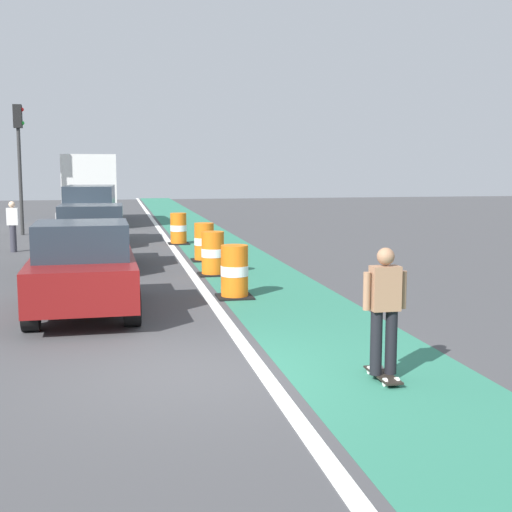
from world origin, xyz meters
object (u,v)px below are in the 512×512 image
(parked_sedan_nearest, at_px, (83,269))
(delivery_truck_down_block, at_px, (87,185))
(traffic_barrel_front, at_px, (235,272))
(parked_suv_third, at_px, (90,214))
(traffic_barrel_mid, at_px, (213,254))
(skateboarder_on_lane, at_px, (384,309))
(pedestrian_crossing, at_px, (13,225))
(traffic_barrel_back, at_px, (204,242))
(traffic_barrel_far, at_px, (178,229))
(traffic_light_corner, at_px, (19,146))
(parked_sedan_second, at_px, (92,237))

(parked_sedan_nearest, relative_size, delivery_truck_down_block, 0.54)
(parked_sedan_nearest, bearing_deg, traffic_barrel_front, 18.20)
(parked_suv_third, relative_size, traffic_barrel_front, 4.28)
(traffic_barrel_mid, bearing_deg, delivery_truck_down_block, 102.15)
(traffic_barrel_front, bearing_deg, skateboarder_on_lane, -81.28)
(parked_sedan_nearest, xyz_separation_m, parked_suv_third, (-0.26, 12.03, 0.20))
(pedestrian_crossing, bearing_deg, parked_suv_third, 40.86)
(traffic_barrel_front, bearing_deg, traffic_barrel_back, 88.97)
(traffic_barrel_back, xyz_separation_m, pedestrian_crossing, (-5.68, 3.27, 0.33))
(skateboarder_on_lane, distance_m, traffic_barrel_far, 16.14)
(parked_sedan_nearest, relative_size, traffic_barrel_back, 3.79)
(skateboarder_on_lane, bearing_deg, parked_suv_third, 103.75)
(parked_sedan_nearest, height_order, traffic_barrel_far, parked_sedan_nearest)
(skateboarder_on_lane, height_order, parked_suv_third, parked_suv_third)
(skateboarder_on_lane, xyz_separation_m, delivery_truck_down_block, (-4.55, 25.80, 0.94))
(traffic_barrel_mid, distance_m, traffic_barrel_back, 2.68)
(traffic_barrel_mid, bearing_deg, skateboarder_on_lane, -84.13)
(skateboarder_on_lane, height_order, traffic_light_corner, traffic_light_corner)
(parked_suv_third, bearing_deg, pedestrian_crossing, -139.14)
(parked_sedan_second, height_order, traffic_barrel_mid, parked_sedan_second)
(skateboarder_on_lane, bearing_deg, traffic_barrel_far, 94.01)
(pedestrian_crossing, bearing_deg, traffic_light_corner, 94.37)
(skateboarder_on_lane, relative_size, traffic_barrel_back, 1.55)
(parked_sedan_second, bearing_deg, parked_sedan_nearest, -89.84)
(traffic_light_corner, height_order, pedestrian_crossing, traffic_light_corner)
(skateboarder_on_lane, bearing_deg, traffic_barrel_back, 93.92)
(skateboarder_on_lane, distance_m, traffic_light_corner, 21.93)
(parked_sedan_second, bearing_deg, traffic_barrel_back, 14.58)
(parked_sedan_nearest, height_order, traffic_light_corner, traffic_light_corner)
(traffic_barrel_far, xyz_separation_m, pedestrian_crossing, (-5.34, -1.22, 0.33))
(traffic_barrel_back, height_order, traffic_barrel_far, same)
(traffic_barrel_front, xyz_separation_m, traffic_barrel_back, (0.10, 5.75, 0.00))
(parked_sedan_second, bearing_deg, traffic_barrel_front, -58.80)
(parked_sedan_nearest, relative_size, parked_suv_third, 0.89)
(traffic_barrel_mid, bearing_deg, traffic_barrel_back, 87.37)
(traffic_barrel_far, distance_m, traffic_light_corner, 7.94)
(traffic_light_corner, bearing_deg, skateboarder_on_lane, -71.49)
(parked_sedan_second, height_order, traffic_light_corner, traffic_light_corner)
(traffic_barrel_back, relative_size, delivery_truck_down_block, 0.14)
(skateboarder_on_lane, bearing_deg, parked_sedan_second, 109.82)
(traffic_barrel_front, bearing_deg, traffic_light_corner, 112.12)
(skateboarder_on_lane, distance_m, parked_sedan_nearest, 6.23)
(traffic_barrel_front, distance_m, pedestrian_crossing, 10.61)
(traffic_light_corner, bearing_deg, traffic_barrel_front, -67.88)
(traffic_barrel_mid, bearing_deg, traffic_barrel_far, 91.67)
(parked_sedan_nearest, xyz_separation_m, pedestrian_crossing, (-2.59, 10.00, 0.03))
(traffic_barrel_back, bearing_deg, parked_sedan_second, -165.42)
(skateboarder_on_lane, bearing_deg, parked_sedan_nearest, 128.50)
(traffic_barrel_mid, xyz_separation_m, delivery_truck_down_block, (-3.63, 16.87, 1.31))
(skateboarder_on_lane, height_order, pedestrian_crossing, skateboarder_on_lane)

